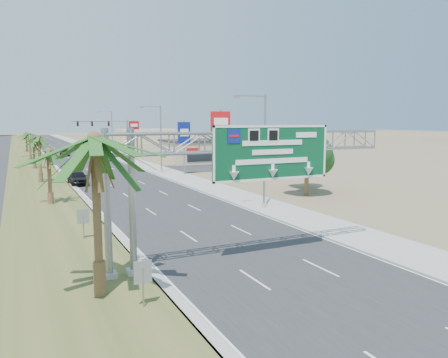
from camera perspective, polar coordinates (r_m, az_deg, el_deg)
ground at (r=18.08m, az=21.56°, el=-18.24°), size 600.00×600.00×0.00m
road at (r=121.74m, az=-19.83°, el=3.47°), size 12.00×300.00×0.02m
sidewalk_right at (r=122.88m, az=-15.88°, el=3.68°), size 4.00×300.00×0.10m
median_grass at (r=121.14m, az=-24.55°, el=3.24°), size 7.00×300.00×0.12m
sign_gantry at (r=23.66m, az=2.58°, el=3.54°), size 16.75×1.24×7.50m
palm_near at (r=19.13m, az=-16.59°, el=4.91°), size 5.70×5.70×8.35m
palm_row_b at (r=43.06m, az=-21.98°, el=3.26°), size 3.99×3.99×5.95m
palm_row_c at (r=58.98m, az=-23.05°, el=4.96°), size 3.99×3.99×6.75m
palm_row_d at (r=77.00m, az=-23.64°, el=4.46°), size 3.99×3.99×5.45m
palm_row_e at (r=95.95m, az=-24.09°, el=5.32°), size 3.99×3.99×6.15m
palm_row_f at (r=120.95m, az=-24.43°, el=5.45°), size 3.99×3.99×5.75m
streetlight_near at (r=38.35m, az=5.07°, el=3.01°), size 3.27×0.44×10.00m
streetlight_mid at (r=65.91m, az=-8.39°, el=4.84°), size 3.27×0.44×10.00m
streetlight_far at (r=100.83m, az=-14.51°, el=5.59°), size 3.27×0.44×10.00m
signal_mast at (r=84.70m, az=-13.81°, el=5.39°), size 10.28×0.71×8.00m
store_building at (r=84.34m, az=-1.62°, el=3.66°), size 18.00×10.00×4.00m
oak_near at (r=45.94m, az=10.81°, el=3.44°), size 4.50×4.50×6.80m
oak_far at (r=50.98m, az=10.84°, el=3.03°), size 3.50×3.50×5.60m
median_signback_a at (r=18.53m, az=-10.56°, el=-12.31°), size 0.75×0.08×2.08m
median_signback_b at (r=29.78m, az=-17.93°, el=-4.95°), size 0.75×0.08×2.08m
building_distant_right at (r=156.76m, az=-10.02°, el=5.52°), size 20.00×12.00×5.00m
car_left_lane at (r=56.31m, az=-18.56°, el=0.16°), size 2.25×5.14×1.72m
car_mid_lane at (r=69.49m, az=-16.50°, el=1.47°), size 1.79×4.56×1.48m
car_right_lane at (r=89.22m, az=-15.01°, el=2.75°), size 2.53×4.87×1.31m
car_far at (r=104.43m, az=-20.08°, el=3.26°), size 2.68×5.30×1.48m
pole_sign_red_near at (r=53.35m, az=-0.48°, el=6.96°), size 2.31×1.27×9.10m
pole_sign_blue at (r=62.97m, az=-5.24°, el=5.78°), size 2.02×0.74×7.82m
pole_sign_red_far at (r=96.33m, az=-11.67°, el=6.54°), size 2.22×0.51×7.98m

